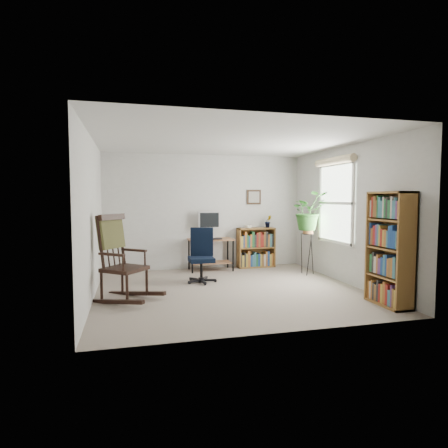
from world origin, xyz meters
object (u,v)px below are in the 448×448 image
object	(u,v)px
low_bookshelf	(256,247)
tall_bookshelf	(390,249)
rocking_chair	(125,257)
office_chair	(201,255)
desk	(211,255)

from	to	relation	value
low_bookshelf	tall_bookshelf	world-z (taller)	tall_bookshelf
rocking_chair	tall_bookshelf	bearing A→B (deg)	-68.32
office_chair	low_bookshelf	bearing A→B (deg)	53.18
desk	office_chair	world-z (taller)	office_chair
low_bookshelf	tall_bookshelf	bearing A→B (deg)	-75.10
office_chair	low_bookshelf	distance (m)	1.83
rocking_chair	tall_bookshelf	size ratio (longest dim) A/B	0.81
desk	tall_bookshelf	bearing A→B (deg)	-58.57
office_chair	tall_bookshelf	bearing A→B (deg)	-27.81
office_chair	low_bookshelf	size ratio (longest dim) A/B	1.14
office_chair	rocking_chair	xyz separation A→B (m)	(-1.30, -0.87, 0.15)
desk	office_chair	distance (m)	1.12
office_chair	rocking_chair	bearing A→B (deg)	-132.09
office_chair	tall_bookshelf	distance (m)	3.06
desk	rocking_chair	size ratio (longest dim) A/B	0.71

